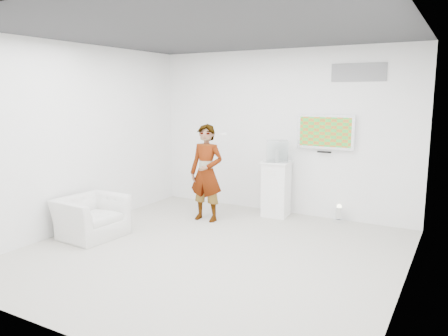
{
  "coord_description": "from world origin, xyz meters",
  "views": [
    {
      "loc": [
        3.03,
        -5.02,
        2.2
      ],
      "look_at": [
        -0.14,
        0.6,
        1.1
      ],
      "focal_mm": 35.0,
      "sensor_mm": 36.0,
      "label": 1
    }
  ],
  "objects_px": {
    "armchair": "(91,217)",
    "floor_uplight": "(339,214)",
    "person": "(206,173)",
    "pedestal": "(276,189)",
    "tv": "(326,132)"
  },
  "relations": [
    {
      "from": "tv",
      "to": "armchair",
      "type": "bearing_deg",
      "value": -135.72
    },
    {
      "from": "pedestal",
      "to": "floor_uplight",
      "type": "distance_m",
      "value": 1.18
    },
    {
      "from": "armchair",
      "to": "pedestal",
      "type": "bearing_deg",
      "value": -35.05
    },
    {
      "from": "armchair",
      "to": "pedestal",
      "type": "relative_size",
      "value": 0.96
    },
    {
      "from": "pedestal",
      "to": "tv",
      "type": "bearing_deg",
      "value": 18.35
    },
    {
      "from": "floor_uplight",
      "to": "person",
      "type": "bearing_deg",
      "value": -154.02
    },
    {
      "from": "tv",
      "to": "person",
      "type": "height_order",
      "value": "tv"
    },
    {
      "from": "armchair",
      "to": "person",
      "type": "bearing_deg",
      "value": -29.39
    },
    {
      "from": "armchair",
      "to": "floor_uplight",
      "type": "xyz_separation_m",
      "value": [
        3.17,
        2.66,
        -0.16
      ]
    },
    {
      "from": "tv",
      "to": "pedestal",
      "type": "height_order",
      "value": "tv"
    },
    {
      "from": "armchair",
      "to": "pedestal",
      "type": "distance_m",
      "value": 3.25
    },
    {
      "from": "person",
      "to": "tv",
      "type": "bearing_deg",
      "value": 30.97
    },
    {
      "from": "person",
      "to": "armchair",
      "type": "xyz_separation_m",
      "value": [
        -1.1,
        -1.65,
        -0.53
      ]
    },
    {
      "from": "floor_uplight",
      "to": "armchair",
      "type": "bearing_deg",
      "value": -139.97
    },
    {
      "from": "tv",
      "to": "floor_uplight",
      "type": "bearing_deg",
      "value": -19.61
    }
  ]
}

